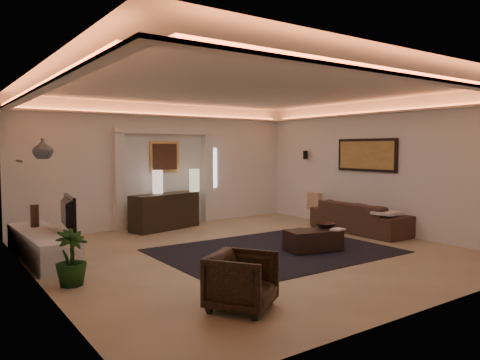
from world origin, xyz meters
TOP-DOWN VIEW (x-y plane):
  - floor at (0.00, 0.00)m, footprint 7.00×7.00m
  - ceiling at (0.00, 0.00)m, footprint 7.00×7.00m
  - wall_back at (0.00, 3.50)m, footprint 7.00×0.00m
  - wall_front at (0.00, -3.50)m, footprint 7.00×0.00m
  - wall_left at (-3.50, 0.00)m, footprint 0.00×7.00m
  - wall_right at (3.50, 0.00)m, footprint 0.00×7.00m
  - cove_soffit at (0.00, 0.00)m, footprint 7.00×7.00m
  - daylight_slit at (1.35, 3.48)m, footprint 0.25×0.03m
  - area_rug at (0.40, -0.20)m, footprint 4.00×3.00m
  - pilaster_left at (-1.15, 3.40)m, footprint 0.22×0.20m
  - pilaster_right at (1.15, 3.40)m, footprint 0.22×0.20m
  - alcove_header at (0.00, 3.40)m, footprint 2.52×0.20m
  - painting_frame at (0.00, 3.47)m, footprint 0.74×0.04m
  - painting_canvas at (0.00, 3.44)m, footprint 0.62×0.02m
  - art_panel_frame at (3.47, 0.30)m, footprint 0.04×1.64m
  - art_panel_gold at (3.44, 0.30)m, footprint 0.02×1.50m
  - wall_sconce at (3.38, 2.20)m, footprint 0.12×0.12m
  - wall_niche at (-3.44, 1.40)m, footprint 0.10×0.55m
  - console at (-0.23, 2.98)m, footprint 1.75×0.93m
  - lamp_left at (-0.33, 3.15)m, footprint 0.27×0.27m
  - lamp_right at (0.60, 3.08)m, footprint 0.31×0.31m
  - media_ledge at (-3.15, 1.61)m, footprint 0.70×2.53m
  - tv at (-2.84, 1.45)m, footprint 1.05×0.25m
  - figurine at (-3.15, 2.16)m, footprint 0.18×0.18m
  - ginger_jar at (-3.04, 1.87)m, footprint 0.42×0.42m
  - plant at (-3.15, -0.22)m, footprint 0.53×0.53m
  - sofa at (3.15, 0.17)m, footprint 2.29×0.90m
  - throw_blanket at (2.91, -0.68)m, footprint 0.56×0.48m
  - throw_pillow at (3.14, 1.61)m, footprint 0.16×0.44m
  - coffee_table at (0.97, -0.60)m, footprint 1.06×0.73m
  - bowl at (1.33, -0.55)m, footprint 0.34×0.34m
  - magazine at (1.32, -0.86)m, footprint 0.28×0.22m
  - armchair at (-1.78, -2.28)m, footprint 0.98×0.99m

SIDE VIEW (x-z plane):
  - floor at x=0.00m, z-range 0.00..0.00m
  - area_rug at x=0.40m, z-range 0.00..0.01m
  - coffee_table at x=0.97m, z-range 0.02..0.39m
  - media_ledge at x=-3.15m, z-range -0.01..0.46m
  - armchair at x=-1.78m, z-range 0.00..0.66m
  - sofa at x=3.15m, z-range 0.00..0.67m
  - plant at x=-3.15m, z-range 0.00..0.76m
  - console at x=-0.23m, z-range -0.02..0.82m
  - magazine at x=1.32m, z-range 0.41..0.44m
  - bowl at x=1.33m, z-range 0.41..0.49m
  - throw_blanket at x=2.91m, z-range 0.52..0.58m
  - throw_pillow at x=3.14m, z-range 0.34..0.76m
  - figurine at x=-3.15m, z-range 0.44..0.84m
  - tv at x=-2.84m, z-range 0.45..1.05m
  - lamp_left at x=-0.33m, z-range 0.82..1.36m
  - lamp_right at x=0.60m, z-range 0.82..1.36m
  - pilaster_left at x=-1.15m, z-range 0.00..2.20m
  - pilaster_right at x=1.15m, z-range 0.00..2.20m
  - daylight_slit at x=1.35m, z-range 0.85..1.85m
  - wall_back at x=0.00m, z-range -2.05..4.95m
  - wall_front at x=0.00m, z-range -2.05..4.95m
  - wall_left at x=-3.50m, z-range -2.05..4.95m
  - wall_right at x=3.50m, z-range -2.05..4.95m
  - painting_frame at x=0.00m, z-range 1.28..2.02m
  - painting_canvas at x=0.00m, z-range 1.34..1.96m
  - wall_niche at x=-3.44m, z-range 1.63..1.67m
  - wall_sconce at x=3.38m, z-range 1.57..1.79m
  - art_panel_gold at x=3.44m, z-range 1.39..2.01m
  - art_panel_frame at x=3.47m, z-range 1.33..2.07m
  - ginger_jar at x=-3.04m, z-range 1.67..2.02m
  - alcove_header at x=0.00m, z-range 2.19..2.31m
  - cove_soffit at x=0.00m, z-range 2.60..2.64m
  - ceiling at x=0.00m, z-range 2.90..2.90m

